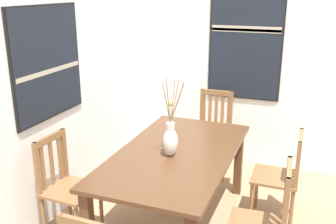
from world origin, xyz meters
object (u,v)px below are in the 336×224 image
(dining_table, at_px, (176,163))
(chair_2, at_px, (282,175))
(chair_1, at_px, (66,186))
(chair_0, at_px, (265,223))
(chair_4, at_px, (213,131))
(centerpiece_vase, at_px, (170,139))
(painting_on_back_wall, at_px, (47,63))
(painting_on_side_wall, at_px, (245,45))

(dining_table, distance_m, chair_2, 1.01)
(chair_2, bearing_deg, chair_1, 116.86)
(chair_0, distance_m, chair_4, 1.91)
(chair_2, height_order, chair_4, chair_4)
(dining_table, relative_size, chair_0, 1.86)
(dining_table, height_order, chair_2, chair_2)
(centerpiece_vase, bearing_deg, chair_4, -1.42)
(centerpiece_vase, xyz_separation_m, painting_on_back_wall, (-0.09, 1.14, 0.60))
(chair_1, bearing_deg, dining_table, -62.45)
(dining_table, distance_m, painting_on_back_wall, 1.45)
(chair_1, bearing_deg, painting_on_back_wall, 46.27)
(painting_on_side_wall, bearing_deg, chair_4, 148.10)
(dining_table, relative_size, painting_on_side_wall, 1.39)
(chair_0, xyz_separation_m, chair_1, (-0.02, 1.73, -0.02))
(centerpiece_vase, bearing_deg, painting_on_side_wall, -9.13)
(centerpiece_vase, relative_size, chair_1, 0.76)
(dining_table, bearing_deg, chair_0, -116.72)
(chair_0, xyz_separation_m, painting_on_side_wall, (2.12, 0.59, 0.99))
(dining_table, relative_size, chair_1, 1.94)
(chair_2, bearing_deg, dining_table, 116.18)
(chair_2, relative_size, painting_on_side_wall, 0.69)
(chair_0, relative_size, chair_4, 0.99)
(dining_table, distance_m, painting_on_side_wall, 1.90)
(centerpiece_vase, relative_size, painting_on_back_wall, 0.71)
(centerpiece_vase, distance_m, chair_1, 1.02)
(painting_on_side_wall, bearing_deg, centerpiece_vase, 170.87)
(centerpiece_vase, xyz_separation_m, chair_0, (-0.34, -0.88, -0.41))
(chair_0, height_order, chair_1, chair_0)
(dining_table, relative_size, painting_on_back_wall, 1.81)
(centerpiece_vase, bearing_deg, chair_0, -111.39)
(chair_0, xyz_separation_m, painting_on_back_wall, (0.26, 2.02, 1.01))
(chair_0, bearing_deg, chair_4, 26.21)
(chair_2, bearing_deg, centerpiece_vase, 120.01)
(painting_on_side_wall, bearing_deg, painting_on_back_wall, 142.58)
(chair_4, bearing_deg, chair_0, -153.79)
(dining_table, bearing_deg, chair_2, -63.82)
(centerpiece_vase, distance_m, chair_0, 1.03)
(centerpiece_vase, bearing_deg, dining_table, -12.56)
(painting_on_side_wall, bearing_deg, chair_1, 152.04)
(dining_table, xyz_separation_m, chair_1, (-0.45, 0.87, -0.17))
(dining_table, distance_m, chair_1, 1.00)
(chair_2, bearing_deg, chair_0, 177.66)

